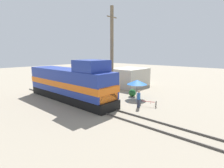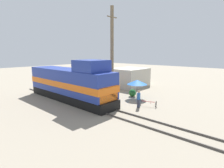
{
  "view_description": "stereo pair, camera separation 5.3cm",
  "coord_description": "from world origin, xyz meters",
  "px_view_note": "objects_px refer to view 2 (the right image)",
  "views": [
    {
      "loc": [
        -11.87,
        -12.43,
        5.7
      ],
      "look_at": [
        1.2,
        -0.67,
        2.5
      ],
      "focal_mm": 28.0,
      "sensor_mm": 36.0,
      "label": 1
    },
    {
      "loc": [
        -11.83,
        -12.47,
        5.7
      ],
      "look_at": [
        1.2,
        -0.67,
        2.5
      ],
      "focal_mm": 28.0,
      "sensor_mm": 36.0,
      "label": 2
    }
  ],
  "objects_px": {
    "bicycle": "(148,103)",
    "person_bystander": "(139,98)",
    "locomotive": "(71,84)",
    "utility_pole": "(112,51)",
    "vendor_umbrella": "(137,82)",
    "billboard_sign": "(101,73)"
  },
  "relations": [
    {
      "from": "vendor_umbrella",
      "to": "person_bystander",
      "type": "height_order",
      "value": "vendor_umbrella"
    },
    {
      "from": "locomotive",
      "to": "person_bystander",
      "type": "height_order",
      "value": "locomotive"
    },
    {
      "from": "utility_pole",
      "to": "bicycle",
      "type": "relative_size",
      "value": 6.29
    },
    {
      "from": "billboard_sign",
      "to": "vendor_umbrella",
      "type": "bearing_deg",
      "value": -78.8
    },
    {
      "from": "locomotive",
      "to": "vendor_umbrella",
      "type": "bearing_deg",
      "value": -40.75
    },
    {
      "from": "locomotive",
      "to": "utility_pole",
      "type": "xyz_separation_m",
      "value": [
        5.92,
        -1.16,
        3.82
      ]
    },
    {
      "from": "bicycle",
      "to": "person_bystander",
      "type": "bearing_deg",
      "value": 134.11
    },
    {
      "from": "vendor_umbrella",
      "to": "person_bystander",
      "type": "relative_size",
      "value": 1.37
    },
    {
      "from": "vendor_umbrella",
      "to": "utility_pole",
      "type": "bearing_deg",
      "value": 92.1
    },
    {
      "from": "person_bystander",
      "to": "bicycle",
      "type": "bearing_deg",
      "value": -27.69
    },
    {
      "from": "locomotive",
      "to": "utility_pole",
      "type": "bearing_deg",
      "value": -11.1
    },
    {
      "from": "utility_pole",
      "to": "bicycle",
      "type": "bearing_deg",
      "value": -105.03
    },
    {
      "from": "locomotive",
      "to": "bicycle",
      "type": "relative_size",
      "value": 7.44
    },
    {
      "from": "utility_pole",
      "to": "billboard_sign",
      "type": "distance_m",
      "value": 3.41
    },
    {
      "from": "locomotive",
      "to": "utility_pole",
      "type": "distance_m",
      "value": 7.15
    },
    {
      "from": "locomotive",
      "to": "billboard_sign",
      "type": "bearing_deg",
      "value": 1.16
    },
    {
      "from": "person_bystander",
      "to": "utility_pole",
      "type": "bearing_deg",
      "value": 65.71
    },
    {
      "from": "locomotive",
      "to": "vendor_umbrella",
      "type": "xyz_separation_m",
      "value": [
        6.07,
        -5.23,
        0.02
      ]
    },
    {
      "from": "utility_pole",
      "to": "bicycle",
      "type": "height_order",
      "value": "utility_pole"
    },
    {
      "from": "utility_pole",
      "to": "person_bystander",
      "type": "bearing_deg",
      "value": -114.29
    },
    {
      "from": "person_bystander",
      "to": "bicycle",
      "type": "height_order",
      "value": "person_bystander"
    },
    {
      "from": "person_bystander",
      "to": "bicycle",
      "type": "xyz_separation_m",
      "value": [
        1.02,
        -0.53,
        -0.65
      ]
    }
  ]
}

